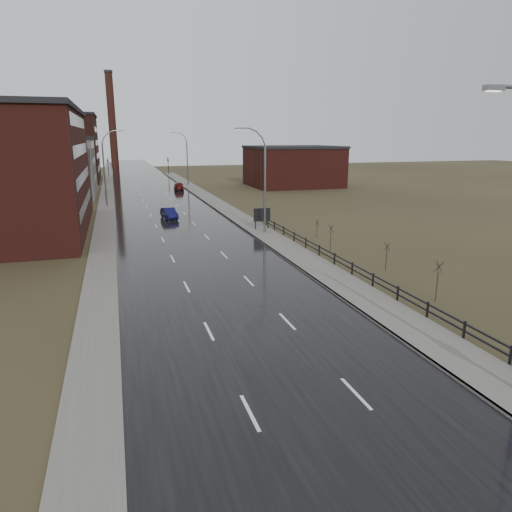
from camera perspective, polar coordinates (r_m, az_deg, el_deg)
ground at (r=16.48m, az=12.11°, el=-24.85°), size 320.00×320.00×0.00m
road at (r=71.97m, az=-11.71°, el=6.11°), size 14.00×300.00×0.06m
sidewalk_right at (r=49.46m, az=1.22°, el=2.66°), size 3.20×180.00×0.18m
curb_right at (r=49.02m, az=-0.46°, el=2.55°), size 0.16×180.00×0.18m
sidewalk_left at (r=71.68m, az=-18.27°, el=5.67°), size 2.40×260.00×0.12m
warehouse_mid at (r=89.78m, az=-24.75°, el=10.10°), size 16.32×20.40×10.50m
warehouse_far at (r=120.06m, az=-25.54°, el=12.05°), size 26.52×24.48×15.50m
building_right at (r=100.17m, az=4.65°, el=11.14°), size 18.36×16.32×8.50m
smokestack at (r=160.99m, az=-17.57°, el=15.87°), size 2.70×2.70×30.70m
streetlight_right_mid at (r=49.50m, az=0.78°, el=9.41°), size 3.36×0.28×11.35m
streetlight_left at (r=73.06m, az=-18.22°, el=10.40°), size 3.36×0.28×11.35m
streetlight_right_far at (r=102.14m, az=-8.76°, el=11.98°), size 3.36×0.28×11.35m
guardrail at (r=35.14m, az=12.48°, el=-1.67°), size 0.10×53.05×1.10m
shrub_c at (r=31.71m, az=21.74°, el=-2.78°), size 0.64×0.68×2.73m
shrub_d at (r=37.73m, az=16.00°, el=0.02°), size 0.54×0.57×2.29m
shrub_e at (r=42.90m, az=9.32°, el=2.32°), size 0.60×0.63×2.55m
shrub_f at (r=48.86m, az=7.64°, el=3.47°), size 0.45×0.47×1.88m
billboard at (r=52.04m, az=0.74°, el=5.09°), size 1.99×0.17×2.56m
traffic_light_left at (r=131.05m, az=-18.06°, el=11.46°), size 0.58×2.73×5.30m
traffic_light_right at (r=131.85m, az=-10.96°, el=11.92°), size 0.58×2.73×5.30m
car_near at (r=60.40m, az=-10.81°, el=5.20°), size 1.97×4.42×1.41m
car_far at (r=93.07m, az=-9.63°, el=8.59°), size 2.47×5.00×1.64m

